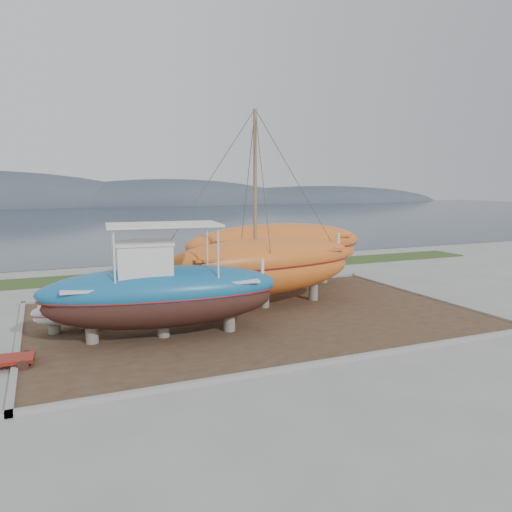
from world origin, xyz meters
name	(u,v)px	position (x,y,z in m)	size (l,w,h in m)	color
ground	(300,344)	(0.00, 0.00, 0.00)	(140.00, 140.00, 0.00)	gray
dirt_patch	(255,316)	(0.00, 4.00, 0.03)	(18.00, 12.00, 0.06)	#422D1E
curb_frame	(255,315)	(0.00, 4.00, 0.07)	(18.60, 12.60, 0.15)	gray
grass_strip	(184,272)	(0.00, 15.50, 0.04)	(44.00, 3.00, 0.08)	#284219
sea	(95,219)	(0.00, 70.00, 0.00)	(260.00, 100.00, 0.04)	#1C2A39
mountain_ridge	(74,205)	(0.00, 125.00, 0.00)	(200.00, 36.00, 20.00)	#333D49
blue_caique	(162,281)	(-4.26, 2.57, 2.12)	(8.56, 2.68, 4.12)	#186196
white_dinghy	(84,313)	(-6.81, 4.91, 0.65)	(3.89, 1.46, 1.17)	silver
orange_sailboat	(265,211)	(0.93, 5.13, 4.39)	(9.61, 2.83, 8.66)	#D06220
orange_bare_hull	(277,256)	(3.40, 8.96, 1.73)	(10.21, 3.06, 3.35)	#D06220
red_trailer	(8,363)	(-9.30, 1.53, 0.16)	(2.23, 1.12, 0.32)	maroon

